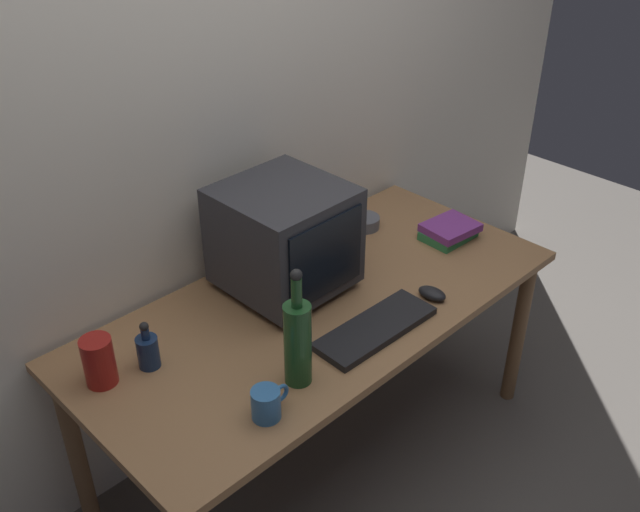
# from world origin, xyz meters

# --- Properties ---
(ground_plane) EXTENTS (6.00, 6.00, 0.00)m
(ground_plane) POSITION_xyz_m (0.00, 0.00, 0.00)
(ground_plane) COLOR #56514C
(back_wall) EXTENTS (4.00, 0.08, 2.50)m
(back_wall) POSITION_xyz_m (0.00, 0.45, 1.25)
(back_wall) COLOR silver
(back_wall) RESTS_ON ground
(desk) EXTENTS (1.67, 0.78, 0.70)m
(desk) POSITION_xyz_m (0.00, 0.00, 0.63)
(desk) COLOR #9E7047
(desk) RESTS_ON ground
(crt_monitor) EXTENTS (0.39, 0.39, 0.37)m
(crt_monitor) POSITION_xyz_m (-0.02, 0.15, 0.90)
(crt_monitor) COLOR #333338
(crt_monitor) RESTS_ON desk
(keyboard) EXTENTS (0.42, 0.16, 0.02)m
(keyboard) POSITION_xyz_m (0.01, -0.23, 0.72)
(keyboard) COLOR black
(keyboard) RESTS_ON desk
(computer_mouse) EXTENTS (0.07, 0.11, 0.04)m
(computer_mouse) POSITION_xyz_m (0.28, -0.24, 0.72)
(computer_mouse) COLOR black
(computer_mouse) RESTS_ON desk
(bottle_tall) EXTENTS (0.08, 0.08, 0.38)m
(bottle_tall) POSITION_xyz_m (-0.31, -0.23, 0.85)
(bottle_tall) COLOR #1E4C23
(bottle_tall) RESTS_ON desk
(bottle_short) EXTENTS (0.06, 0.06, 0.16)m
(bottle_short) POSITION_xyz_m (-0.58, 0.12, 0.76)
(bottle_short) COLOR navy
(bottle_short) RESTS_ON desk
(book_stack) EXTENTS (0.21, 0.17, 0.06)m
(book_stack) POSITION_xyz_m (0.64, -0.05, 0.74)
(book_stack) COLOR #33894C
(book_stack) RESTS_ON desk
(mug) EXTENTS (0.12, 0.08, 0.09)m
(mug) POSITION_xyz_m (-0.47, -0.27, 0.75)
(mug) COLOR #3370B2
(mug) RESTS_ON desk
(cd_spindle) EXTENTS (0.12, 0.12, 0.04)m
(cd_spindle) POSITION_xyz_m (0.47, 0.23, 0.73)
(cd_spindle) COLOR #595B66
(cd_spindle) RESTS_ON desk
(metal_canister) EXTENTS (0.09, 0.09, 0.15)m
(metal_canister) POSITION_xyz_m (-0.71, 0.16, 0.78)
(metal_canister) COLOR #A51E19
(metal_canister) RESTS_ON desk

